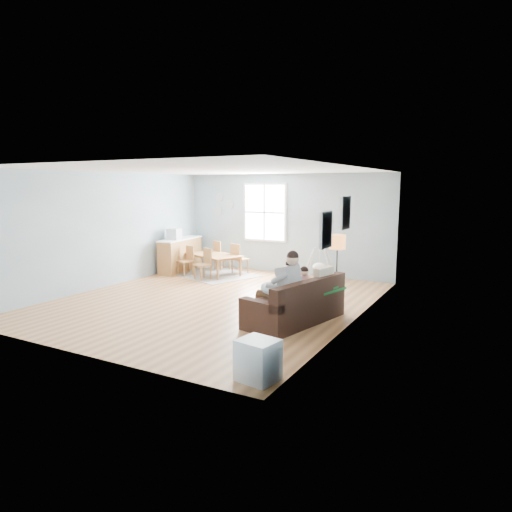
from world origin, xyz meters
The scene contains 22 objects.
room centered at (0.00, 0.00, 2.42)m, with size 8.40×9.40×3.90m.
window centered at (-0.60, 3.46, 1.65)m, with size 1.32×0.08×1.62m.
pictures centered at (2.97, -1.05, 1.85)m, with size 0.05×1.34×0.74m.
wall_plates centered at (-2.00, 3.47, 1.83)m, with size 0.67×0.02×0.66m.
sofa centered at (2.15, -0.60, 0.28)m, with size 1.27×2.11×0.80m.
green_throw centered at (2.22, 0.05, 0.51)m, with size 0.90×0.73×0.04m, color #155E28.
beige_pillow centered at (2.46, -0.15, 0.71)m, with size 0.13×0.45×0.45m, color #C0B792.
father centered at (1.96, -0.85, 0.70)m, with size 0.97×0.50×1.32m.
nursing_pillow centered at (1.82, -0.81, 0.61)m, with size 0.50×0.50×0.14m, color #A8C2D2.
infant centered at (1.82, -0.78, 0.70)m, with size 0.14×0.36×0.13m.
toddler centered at (2.12, -0.40, 0.67)m, with size 0.52×0.36×0.77m.
floor_lamp centered at (2.55, 0.30, 1.23)m, with size 0.30×0.30×1.49m.
storage_cube centered at (2.68, -3.05, 0.26)m, with size 0.53×0.49×0.52m.
rug centered at (-1.60, 2.35, 0.01)m, with size 2.21×1.68×0.01m, color gray.
dining_table centered at (-1.60, 2.35, 0.28)m, with size 1.57×0.88×0.55m, color brown.
chair_sw centered at (-2.17, 1.97, 0.43)m, with size 0.45×0.45×0.78m.
chair_se centered at (-1.41, 1.70, 0.44)m, with size 0.46×0.46×0.80m.
chair_nw centered at (-1.79, 3.00, 0.47)m, with size 0.50×0.50×0.84m.
chair_ne centered at (-1.03, 2.73, 0.46)m, with size 0.47×0.47×0.83m.
counter centered at (-2.70, 2.35, 0.47)m, with size 0.66×1.70×0.93m.
monitor centered at (-2.65, 2.04, 1.08)m, with size 0.35×0.34×0.30m.
baby_swing centered at (1.23, 2.92, 0.38)m, with size 0.97×0.99×0.84m.
Camera 1 is at (5.22, -7.77, 2.38)m, focal length 32.00 mm.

